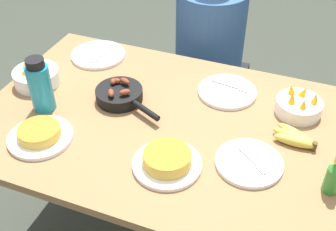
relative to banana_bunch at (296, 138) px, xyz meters
The scene contains 13 objects.
dining_table 0.50m from the banana_bunch, behind, with size 1.50×0.98×0.78m.
banana_bunch is the anchor object (origin of this frame).
skillet 0.72m from the banana_bunch, behind, with size 0.32×0.21×0.09m.
frittata_plate_center 0.49m from the banana_bunch, 144.37° to the right, with size 0.24×0.24×0.06m.
frittata_plate_side 0.95m from the banana_bunch, 159.93° to the right, with size 0.24×0.24×0.05m.
empty_plate_near_front 0.38m from the banana_bunch, 146.41° to the left, with size 0.25×0.25×0.02m.
empty_plate_far_left 0.22m from the banana_bunch, 127.46° to the right, with size 0.24×0.24×0.02m.
empty_plate_far_right 1.01m from the banana_bunch, 164.00° to the left, with size 0.26×0.26×0.02m.
fruit_bowl_mango 1.11m from the banana_bunch, behind, with size 0.20×0.20×0.12m.
fruit_bowl_citrus 0.19m from the banana_bunch, 95.06° to the left, with size 0.18×0.18×0.11m.
water_bottle 1.00m from the banana_bunch, behind, with size 0.09×0.09×0.23m.
hot_sauce_bottle 0.25m from the banana_bunch, 55.12° to the right, with size 0.05×0.05×0.16m.
person_figure 0.94m from the banana_bunch, 127.09° to the left, with size 0.40×0.40×1.26m.
Camera 1 is at (0.46, -1.18, 1.84)m, focal length 45.00 mm.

